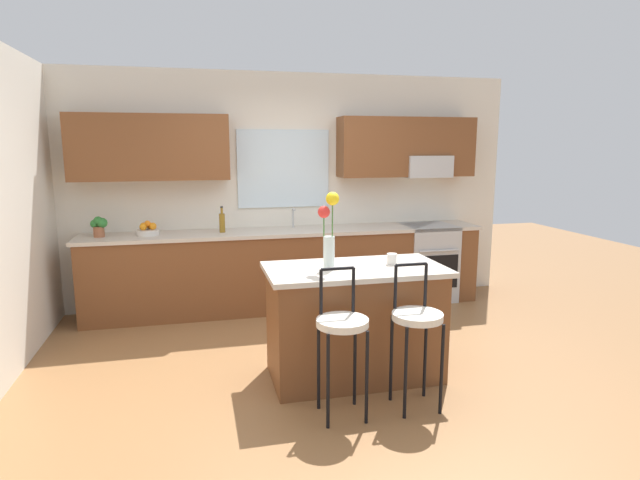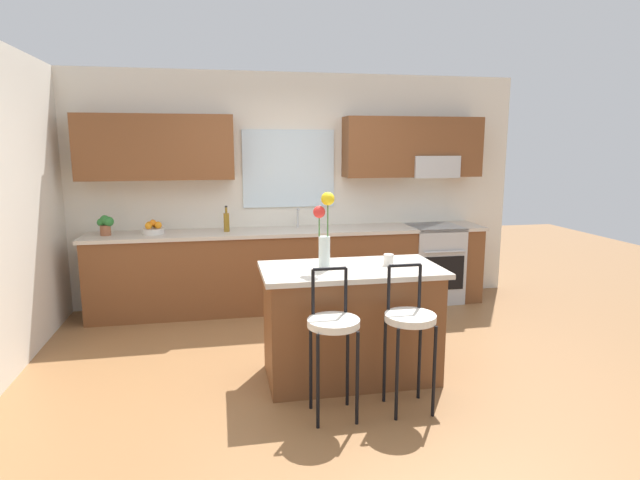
% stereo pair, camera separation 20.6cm
% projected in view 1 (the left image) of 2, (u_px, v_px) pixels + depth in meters
% --- Properties ---
extents(ground_plane, '(14.00, 14.00, 0.00)m').
position_uv_depth(ground_plane, '(324.00, 365.00, 4.51)').
color(ground_plane, olive).
extents(back_wall_assembly, '(5.60, 0.50, 2.70)m').
position_uv_depth(back_wall_assembly, '(286.00, 177.00, 6.15)').
color(back_wall_assembly, silver).
rests_on(back_wall_assembly, ground).
extents(counter_run, '(4.56, 0.64, 0.92)m').
position_uv_depth(counter_run, '(289.00, 268.00, 6.05)').
color(counter_run, brown).
rests_on(counter_run, ground).
extents(sink_faucet, '(0.02, 0.13, 0.23)m').
position_uv_depth(sink_faucet, '(293.00, 216.00, 6.10)').
color(sink_faucet, '#B7BABC').
rests_on(sink_faucet, counter_run).
extents(oven_range, '(0.60, 0.64, 0.92)m').
position_uv_depth(oven_range, '(427.00, 262.00, 6.43)').
color(oven_range, '#B7BABC').
rests_on(oven_range, ground).
extents(kitchen_island, '(1.42, 0.76, 0.92)m').
position_uv_depth(kitchen_island, '(354.00, 322.00, 4.23)').
color(kitchen_island, brown).
rests_on(kitchen_island, ground).
extents(bar_stool_near, '(0.36, 0.36, 1.04)m').
position_uv_depth(bar_stool_near, '(342.00, 329.00, 3.57)').
color(bar_stool_near, black).
rests_on(bar_stool_near, ground).
extents(bar_stool_middle, '(0.36, 0.36, 1.04)m').
position_uv_depth(bar_stool_middle, '(417.00, 323.00, 3.69)').
color(bar_stool_middle, black).
rests_on(bar_stool_middle, ground).
extents(flower_vase, '(0.16, 0.11, 0.60)m').
position_uv_depth(flower_vase, '(329.00, 230.00, 4.02)').
color(flower_vase, silver).
rests_on(flower_vase, kitchen_island).
extents(mug_ceramic, '(0.08, 0.08, 0.09)m').
position_uv_depth(mug_ceramic, '(392.00, 259.00, 4.23)').
color(mug_ceramic, silver).
rests_on(mug_ceramic, kitchen_island).
extents(fruit_bowl_oranges, '(0.24, 0.24, 0.16)m').
position_uv_depth(fruit_bowl_oranges, '(148.00, 230.00, 5.61)').
color(fruit_bowl_oranges, silver).
rests_on(fruit_bowl_oranges, counter_run).
extents(bottle_olive_oil, '(0.06, 0.06, 0.29)m').
position_uv_depth(bottle_olive_oil, '(222.00, 222.00, 5.78)').
color(bottle_olive_oil, olive).
rests_on(bottle_olive_oil, counter_run).
extents(potted_plant_small, '(0.18, 0.12, 0.22)m').
position_uv_depth(potted_plant_small, '(99.00, 226.00, 5.48)').
color(potted_plant_small, '#9E5B3D').
rests_on(potted_plant_small, counter_run).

